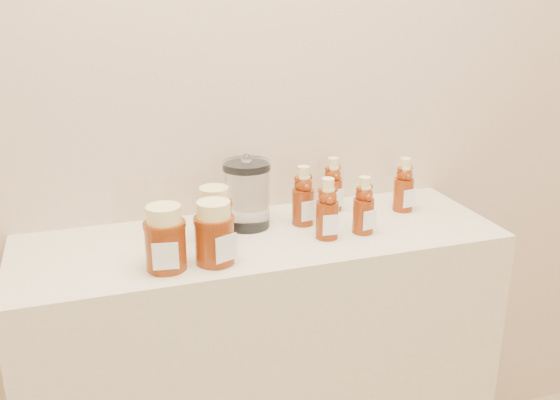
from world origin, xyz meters
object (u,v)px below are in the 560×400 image
object	(u,v)px
bear_bottle_front_left	(327,205)
honey_jar_left	(165,238)
bear_bottle_back_left	(303,192)
glass_canister	(247,192)
display_table	(263,388)

from	to	relation	value
bear_bottle_front_left	honey_jar_left	world-z (taller)	bear_bottle_front_left
bear_bottle_back_left	glass_canister	distance (m)	0.14
display_table	bear_bottle_front_left	xyz separation A→B (m)	(0.15, -0.06, 0.54)
bear_bottle_back_left	bear_bottle_front_left	bearing A→B (deg)	-85.90
bear_bottle_front_left	honey_jar_left	xyz separation A→B (m)	(-0.40, -0.05, -0.01)
bear_bottle_back_left	bear_bottle_front_left	distance (m)	0.11
display_table	honey_jar_left	bearing A→B (deg)	-156.01
display_table	bear_bottle_back_left	size ratio (longest dim) A/B	6.83
display_table	honey_jar_left	distance (m)	0.59
bear_bottle_back_left	glass_canister	size ratio (longest dim) A/B	0.94
glass_canister	honey_jar_left	bearing A→B (deg)	-141.78
display_table	bear_bottle_front_left	distance (m)	0.56
bear_bottle_back_left	honey_jar_left	distance (m)	0.41
bear_bottle_back_left	glass_canister	xyz separation A→B (m)	(-0.14, 0.03, 0.01)
bear_bottle_back_left	honey_jar_left	size ratio (longest dim) A/B	1.20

